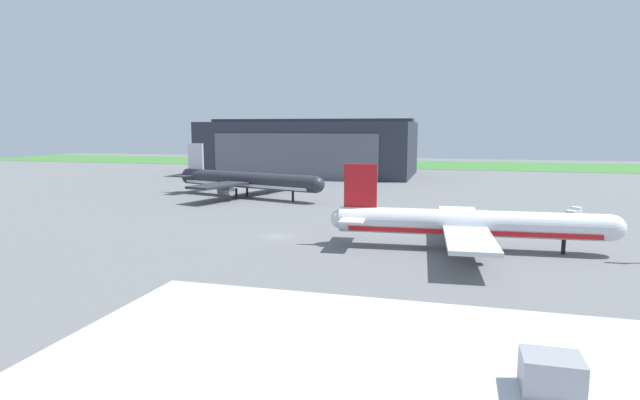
{
  "coord_description": "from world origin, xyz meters",
  "views": [
    {
      "loc": [
        27.62,
        -76.14,
        17.3
      ],
      "look_at": [
        1.71,
        20.93,
        3.09
      ],
      "focal_mm": 28.89,
      "sensor_mm": 36.0,
      "label": 1
    }
  ],
  "objects_px": {
    "airliner_far_left": "(247,181)",
    "fuel_bowser": "(574,214)",
    "airliner_near_left": "(469,224)",
    "maintenance_hangar": "(310,148)"
  },
  "relations": [
    {
      "from": "airliner_far_left",
      "to": "fuel_bowser",
      "type": "bearing_deg",
      "value": -10.65
    },
    {
      "from": "maintenance_hangar",
      "to": "fuel_bowser",
      "type": "height_order",
      "value": "maintenance_hangar"
    },
    {
      "from": "airliner_far_left",
      "to": "maintenance_hangar",
      "type": "bearing_deg",
      "value": 91.95
    },
    {
      "from": "airliner_far_left",
      "to": "airliner_near_left",
      "type": "height_order",
      "value": "airliner_far_left"
    },
    {
      "from": "maintenance_hangar",
      "to": "airliner_near_left",
      "type": "bearing_deg",
      "value": -63.34
    },
    {
      "from": "maintenance_hangar",
      "to": "airliner_near_left",
      "type": "height_order",
      "value": "maintenance_hangar"
    },
    {
      "from": "airliner_far_left",
      "to": "fuel_bowser",
      "type": "height_order",
      "value": "airliner_far_left"
    },
    {
      "from": "fuel_bowser",
      "to": "airliner_far_left",
      "type": "bearing_deg",
      "value": 169.35
    },
    {
      "from": "maintenance_hangar",
      "to": "fuel_bowser",
      "type": "xyz_separation_m",
      "value": [
        74.18,
        -78.71,
        -8.53
      ]
    },
    {
      "from": "airliner_near_left",
      "to": "fuel_bowser",
      "type": "bearing_deg",
      "value": 56.86
    }
  ]
}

